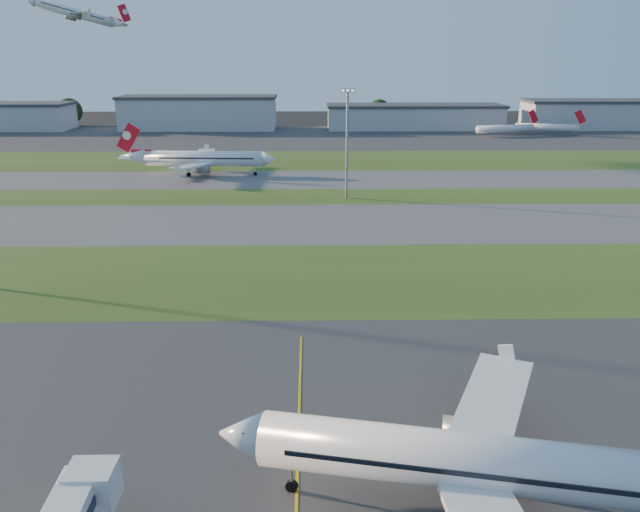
{
  "coord_description": "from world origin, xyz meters",
  "views": [
    {
      "loc": [
        6.17,
        -40.16,
        33.38
      ],
      "look_at": [
        7.51,
        41.09,
        7.0
      ],
      "focal_mm": 35.0,
      "sensor_mm": 36.0,
      "label": 1
    }
  ],
  "objects_px": {
    "mini_jet_far": "(547,127)",
    "light_mast_centre": "(347,137)",
    "mini_jet_near": "(505,128)",
    "airliner_parked": "(489,465)",
    "airliner_taxiing": "(203,159)"
  },
  "relations": [
    {
      "from": "mini_jet_near",
      "to": "light_mast_centre",
      "type": "height_order",
      "value": "light_mast_centre"
    },
    {
      "from": "mini_jet_near",
      "to": "light_mast_centre",
      "type": "distance_m",
      "value": 140.58
    },
    {
      "from": "airliner_parked",
      "to": "light_mast_centre",
      "type": "distance_m",
      "value": 110.1
    },
    {
      "from": "mini_jet_far",
      "to": "light_mast_centre",
      "type": "bearing_deg",
      "value": -111.51
    },
    {
      "from": "airliner_parked",
      "to": "airliner_taxiing",
      "type": "relative_size",
      "value": 0.98
    },
    {
      "from": "airliner_taxiing",
      "to": "mini_jet_near",
      "type": "xyz_separation_m",
      "value": [
        114.08,
        87.31,
        -1.35
      ]
    },
    {
      "from": "mini_jet_far",
      "to": "light_mast_centre",
      "type": "xyz_separation_m",
      "value": [
        -93.79,
        -122.96,
        11.53
      ]
    },
    {
      "from": "mini_jet_far",
      "to": "airliner_taxiing",
      "type": "bearing_deg",
      "value": -129.74
    },
    {
      "from": "airliner_parked",
      "to": "mini_jet_near",
      "type": "xyz_separation_m",
      "value": [
        70.15,
        228.27,
        -1.29
      ]
    },
    {
      "from": "airliner_parked",
      "to": "light_mast_centre",
      "type": "xyz_separation_m",
      "value": [
        -4.23,
        109.54,
        10.24
      ]
    },
    {
      "from": "airliner_parked",
      "to": "mini_jet_near",
      "type": "height_order",
      "value": "airliner_parked"
    },
    {
      "from": "airliner_taxiing",
      "to": "mini_jet_near",
      "type": "relative_size",
      "value": 1.5
    },
    {
      "from": "airliner_parked",
      "to": "airliner_taxiing",
      "type": "xyz_separation_m",
      "value": [
        -43.93,
        140.97,
        0.06
      ]
    },
    {
      "from": "airliner_taxiing",
      "to": "mini_jet_far",
      "type": "bearing_deg",
      "value": -141.72
    },
    {
      "from": "mini_jet_near",
      "to": "mini_jet_far",
      "type": "distance_m",
      "value": 19.86
    }
  ]
}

